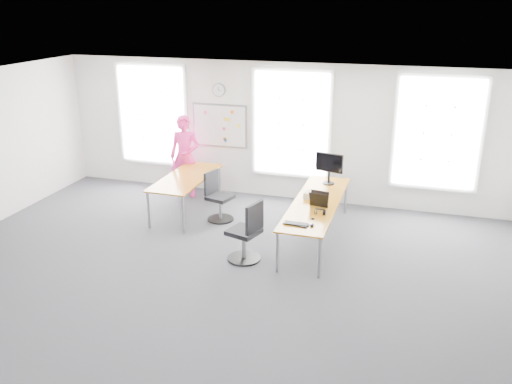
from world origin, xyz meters
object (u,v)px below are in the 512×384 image
(desk_right, at_px, (316,204))
(person, at_px, (185,156))
(chair_right, at_px, (247,235))
(keyboard, at_px, (296,224))
(monitor, at_px, (329,166))
(desk_left, at_px, (186,180))
(chair_left, at_px, (218,199))
(headphones, at_px, (320,212))

(desk_right, xyz_separation_m, person, (-3.27, 1.48, 0.23))
(desk_right, relative_size, person, 1.66)
(desk_right, xyz_separation_m, chair_right, (-0.95, -1.21, -0.22))
(keyboard, bearing_deg, monitor, 95.75)
(desk_left, height_order, monitor, monitor)
(desk_right, bearing_deg, person, 155.60)
(chair_left, height_order, monitor, monitor)
(keyboard, xyz_separation_m, monitor, (0.16, 2.21, 0.37))
(keyboard, bearing_deg, chair_left, 152.00)
(chair_right, distance_m, person, 3.58)
(desk_right, xyz_separation_m, headphones, (0.17, -0.61, 0.10))
(monitor, bearing_deg, chair_right, -100.51)
(desk_left, bearing_deg, person, 114.98)
(person, xyz_separation_m, monitor, (3.31, -0.42, 0.20))
(keyboard, height_order, headphones, headphones)
(desk_right, relative_size, chair_left, 3.05)
(desk_left, xyz_separation_m, person, (-0.43, 0.92, 0.21))
(chair_right, bearing_deg, keyboard, 111.14)
(person, relative_size, keyboard, 4.41)
(keyboard, relative_size, headphones, 2.21)
(person, bearing_deg, desk_right, -33.49)
(person, height_order, keyboard, person)
(desk_right, height_order, chair_left, chair_left)
(headphones, distance_m, monitor, 1.70)
(desk_left, relative_size, headphones, 11.21)
(chair_left, xyz_separation_m, headphones, (2.25, -0.97, 0.36))
(desk_right, height_order, chair_right, chair_right)
(keyboard, bearing_deg, chair_right, -166.06)
(chair_left, xyz_separation_m, monitor, (2.11, 0.69, 0.69))
(desk_right, height_order, person, person)
(chair_right, height_order, headphones, chair_right)
(desk_right, relative_size, keyboard, 7.30)
(chair_right, relative_size, keyboard, 2.58)
(chair_right, xyz_separation_m, chair_left, (-1.13, 1.58, -0.03))
(desk_left, distance_m, chair_left, 0.84)
(keyboard, relative_size, monitor, 0.66)
(desk_right, distance_m, chair_left, 2.12)
(desk_right, height_order, headphones, headphones)
(chair_left, height_order, person, person)
(chair_left, distance_m, monitor, 2.33)
(desk_left, height_order, headphones, headphones)
(desk_right, distance_m, desk_left, 2.90)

